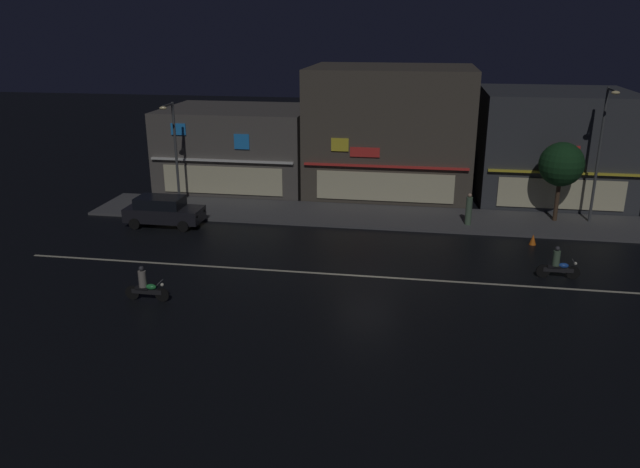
# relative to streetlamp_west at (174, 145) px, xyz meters

# --- Properties ---
(ground_plane) EXTENTS (140.00, 140.00, 0.00)m
(ground_plane) POSITION_rel_streetlamp_west_xyz_m (12.63, -9.16, -3.93)
(ground_plane) COLOR black
(lane_divider_stripe) EXTENTS (33.05, 0.16, 0.01)m
(lane_divider_stripe) POSITION_rel_streetlamp_west_xyz_m (12.63, -9.16, -3.92)
(lane_divider_stripe) COLOR beige
(lane_divider_stripe) RESTS_ON ground
(sidewalk_far) EXTENTS (34.79, 4.63, 0.14)m
(sidewalk_far) POSITION_rel_streetlamp_west_xyz_m (12.63, -0.08, -3.86)
(sidewalk_far) COLOR #4C4C4F
(sidewalk_far) RESTS_ON ground
(storefront_left_block) EXTENTS (10.61, 8.50, 8.26)m
(storefront_left_block) POSITION_rel_streetlamp_west_xyz_m (12.63, 6.41, 0.20)
(storefront_left_block) COLOR #4C443A
(storefront_left_block) RESTS_ON ground
(storefront_center_block) EXTENTS (9.09, 8.56, 6.90)m
(storefront_center_block) POSITION_rel_streetlamp_west_xyz_m (23.07, 6.44, -0.48)
(storefront_center_block) COLOR #383A3F
(storefront_center_block) RESTS_ON ground
(storefront_right_block) EXTENTS (9.90, 7.74, 5.44)m
(storefront_right_block) POSITION_rel_streetlamp_west_xyz_m (2.19, 6.03, -1.21)
(storefront_right_block) COLOR #56514C
(storefront_right_block) RESTS_ON ground
(streetlamp_west) EXTENTS (0.44, 1.64, 6.33)m
(streetlamp_west) POSITION_rel_streetlamp_west_xyz_m (0.00, 0.00, 0.00)
(streetlamp_west) COLOR #47494C
(streetlamp_west) RESTS_ON sidewalk_far
(streetlamp_mid) EXTENTS (0.44, 1.64, 7.56)m
(streetlamp_mid) POSITION_rel_streetlamp_west_xyz_m (24.47, 0.53, 0.64)
(streetlamp_mid) COLOR #47494C
(streetlamp_mid) RESTS_ON sidewalk_far
(pedestrian_on_sidewalk) EXTENTS (0.35, 0.35, 1.81)m
(pedestrian_on_sidewalk) POSITION_rel_streetlamp_west_xyz_m (17.56, -0.99, -2.94)
(pedestrian_on_sidewalk) COLOR #4C664C
(pedestrian_on_sidewalk) RESTS_ON sidewalk_far
(street_tree) EXTENTS (2.48, 2.48, 4.53)m
(street_tree) POSITION_rel_streetlamp_west_xyz_m (22.55, 0.62, -0.52)
(street_tree) COLOR #473323
(street_tree) RESTS_ON sidewalk_far
(parked_car_near_kerb) EXTENTS (4.30, 1.98, 1.67)m
(parked_car_near_kerb) POSITION_rel_streetlamp_west_xyz_m (0.56, -3.55, -3.06)
(parked_car_near_kerb) COLOR black
(parked_car_near_kerb) RESTS_ON ground
(motorcycle_lead) EXTENTS (1.90, 0.60, 1.52)m
(motorcycle_lead) POSITION_rel_streetlamp_west_xyz_m (3.83, -13.22, -3.29)
(motorcycle_lead) COLOR black
(motorcycle_lead) RESTS_ON ground
(motorcycle_following) EXTENTS (1.90, 0.60, 1.52)m
(motorcycle_following) POSITION_rel_streetlamp_west_xyz_m (21.07, -7.96, -3.29)
(motorcycle_following) COLOR black
(motorcycle_following) RESTS_ON ground
(traffic_cone) EXTENTS (0.36, 0.36, 0.55)m
(traffic_cone) POSITION_rel_streetlamp_west_xyz_m (20.72, -3.48, -3.65)
(traffic_cone) COLOR orange
(traffic_cone) RESTS_ON ground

